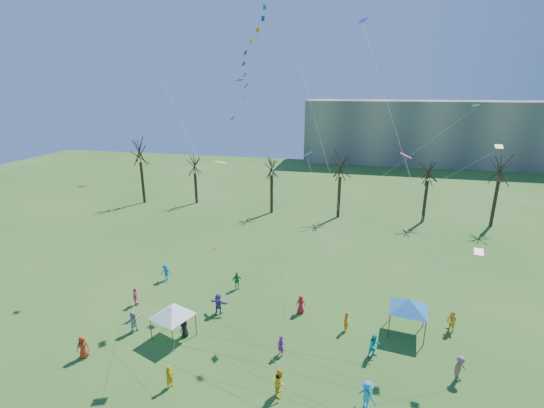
% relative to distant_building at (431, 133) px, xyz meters
% --- Properties ---
extents(ground, '(160.00, 160.00, 0.00)m').
position_rel_distant_building_xyz_m(ground, '(-22.00, -82.00, -7.50)').
color(ground, '#305D1D').
rests_on(ground, ground).
extents(distant_building, '(60.00, 14.00, 15.00)m').
position_rel_distant_building_xyz_m(distant_building, '(0.00, 0.00, 0.00)').
color(distant_building, gray).
rests_on(distant_building, ground).
extents(bare_tree_row, '(68.93, 7.62, 10.45)m').
position_rel_distant_building_xyz_m(bare_tree_row, '(-19.90, -46.13, -0.76)').
color(bare_tree_row, black).
rests_on(bare_tree_row, ground).
extents(big_box_kite, '(3.00, 5.60, 23.50)m').
position_rel_distant_building_xyz_m(big_box_kite, '(-23.41, -76.81, 12.04)').
color(big_box_kite, red).
rests_on(big_box_kite, ground).
extents(canopy_tent_white, '(3.33, 3.33, 2.67)m').
position_rel_distant_building_xyz_m(canopy_tent_white, '(-29.76, -77.27, -5.24)').
color(canopy_tent_white, '#3F3F44').
rests_on(canopy_tent_white, ground).
extents(canopy_tent_blue, '(3.80, 3.80, 2.88)m').
position_rel_distant_building_xyz_m(canopy_tent_blue, '(-12.62, -72.72, -5.06)').
color(canopy_tent_blue, '#3F3F44').
rests_on(canopy_tent_blue, ground).
extents(festival_crowd, '(26.66, 13.30, 1.83)m').
position_rel_distant_building_xyz_m(festival_crowd, '(-22.86, -76.09, -6.64)').
color(festival_crowd, red).
rests_on(festival_crowd, ground).
extents(small_kites_aloft, '(29.90, 19.83, 33.23)m').
position_rel_distant_building_xyz_m(small_kites_aloft, '(-21.31, -71.44, 6.14)').
color(small_kites_aloft, '#DA5C0B').
rests_on(small_kites_aloft, ground).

